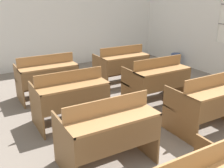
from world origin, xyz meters
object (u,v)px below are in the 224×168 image
at_px(bench_back_left, 47,76).
at_px(bench_third_right, 157,80).
at_px(bench_second_right, 208,102).
at_px(bench_back_right, 122,65).
at_px(bench_third_left, 70,97).
at_px(bench_second_left, 108,131).
at_px(wastepaper_bin, 175,60).

bearing_deg(bench_back_left, bench_third_right, -35.79).
height_order(bench_second_right, bench_back_right, same).
xyz_separation_m(bench_third_left, bench_third_right, (1.82, -0.02, 0.00)).
relative_size(bench_second_left, bench_second_right, 1.00).
bearing_deg(bench_back_right, bench_second_right, -89.77).
height_order(bench_second_right, bench_third_right, same).
distance_m(bench_second_left, bench_back_left, 2.61).
bearing_deg(bench_second_right, bench_second_left, -179.40).
bearing_deg(bench_third_right, wastepaper_bin, 39.83).
xyz_separation_m(bench_second_left, wastepaper_bin, (4.14, 3.22, -0.30)).
distance_m(bench_second_right, bench_third_left, 2.24).
height_order(bench_third_right, bench_back_right, same).
bearing_deg(bench_back_right, bench_second_left, -125.09).
relative_size(bench_second_right, bench_third_left, 1.00).
bearing_deg(bench_second_left, bench_third_right, 35.22).
distance_m(bench_second_right, bench_back_left, 3.17).
distance_m(bench_third_left, bench_back_left, 1.30).
distance_m(bench_third_right, bench_back_right, 1.31).
bearing_deg(bench_third_right, bench_back_left, 144.21).
bearing_deg(bench_second_right, bench_third_left, 144.60).
distance_m(bench_second_left, bench_second_right, 1.85).
bearing_deg(bench_second_right, wastepaper_bin, 54.32).
bearing_deg(wastepaper_bin, bench_second_left, -142.15).
xyz_separation_m(bench_second_right, wastepaper_bin, (2.30, 3.20, -0.30)).
distance_m(bench_second_left, bench_back_right, 3.19).
distance_m(bench_third_right, wastepaper_bin, 3.01).
xyz_separation_m(bench_third_right, bench_back_right, (-0.01, 1.31, 0.00)).
relative_size(bench_third_right, bench_back_left, 1.00).
height_order(bench_second_left, bench_third_right, same).
distance_m(bench_second_left, bench_third_left, 1.32).
distance_m(bench_third_left, wastepaper_bin, 4.55).
relative_size(bench_third_left, bench_third_right, 1.00).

